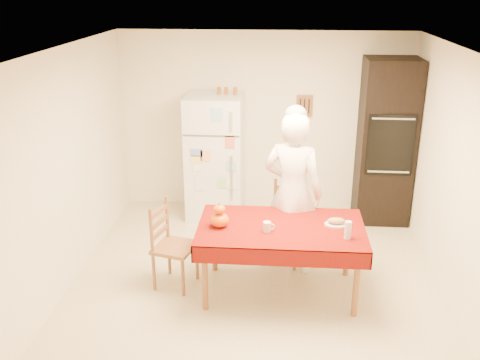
# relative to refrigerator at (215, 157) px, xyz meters

# --- Properties ---
(floor) EXTENTS (4.50, 4.50, 0.00)m
(floor) POSITION_rel_refrigerator_xyz_m (0.65, -1.88, -0.85)
(floor) COLOR #CBB692
(floor) RESTS_ON ground
(room_shell) EXTENTS (4.02, 4.52, 2.51)m
(room_shell) POSITION_rel_refrigerator_xyz_m (0.65, -1.88, 0.77)
(room_shell) COLOR white
(room_shell) RESTS_ON ground
(refrigerator) EXTENTS (0.75, 0.74, 1.70)m
(refrigerator) POSITION_rel_refrigerator_xyz_m (0.00, 0.00, 0.00)
(refrigerator) COLOR white
(refrigerator) RESTS_ON floor
(oven_cabinet) EXTENTS (0.70, 0.62, 2.20)m
(oven_cabinet) POSITION_rel_refrigerator_xyz_m (2.28, 0.05, 0.25)
(oven_cabinet) COLOR black
(oven_cabinet) RESTS_ON floor
(dining_table) EXTENTS (1.70, 1.00, 0.76)m
(dining_table) POSITION_rel_refrigerator_xyz_m (0.92, -1.93, -0.16)
(dining_table) COLOR brown
(dining_table) RESTS_ON floor
(chair_far) EXTENTS (0.52, 0.51, 0.95)m
(chair_far) POSITION_rel_refrigerator_xyz_m (0.98, -1.20, -0.34)
(chair_far) COLOR brown
(chair_far) RESTS_ON floor
(chair_left) EXTENTS (0.50, 0.51, 0.95)m
(chair_left) POSITION_rel_refrigerator_xyz_m (-0.26, -1.87, -0.34)
(chair_left) COLOR brown
(chair_left) RESTS_ON floor
(seated_woman) EXTENTS (0.78, 0.64, 1.84)m
(seated_woman) POSITION_rel_refrigerator_xyz_m (1.04, -1.41, 0.07)
(seated_woman) COLOR white
(seated_woman) RESTS_ON floor
(coffee_mug) EXTENTS (0.08, 0.08, 0.10)m
(coffee_mug) POSITION_rel_refrigerator_xyz_m (0.78, -2.05, -0.04)
(coffee_mug) COLOR silver
(coffee_mug) RESTS_ON dining_table
(pumpkin_lower) EXTENTS (0.19, 0.19, 0.14)m
(pumpkin_lower) POSITION_rel_refrigerator_xyz_m (0.29, -1.98, -0.02)
(pumpkin_lower) COLOR #ED3A05
(pumpkin_lower) RESTS_ON dining_table
(pumpkin_upper) EXTENTS (0.12, 0.12, 0.09)m
(pumpkin_upper) POSITION_rel_refrigerator_xyz_m (0.29, -1.98, 0.10)
(pumpkin_upper) COLOR #CF5304
(pumpkin_upper) RESTS_ON pumpkin_lower
(wine_glass) EXTENTS (0.07, 0.07, 0.18)m
(wine_glass) POSITION_rel_refrigerator_xyz_m (1.56, -2.14, -0.00)
(wine_glass) COLOR silver
(wine_glass) RESTS_ON dining_table
(bread_plate) EXTENTS (0.24, 0.24, 0.02)m
(bread_plate) POSITION_rel_refrigerator_xyz_m (1.48, -1.86, -0.08)
(bread_plate) COLOR silver
(bread_plate) RESTS_ON dining_table
(bread_loaf) EXTENTS (0.18, 0.10, 0.06)m
(bread_loaf) POSITION_rel_refrigerator_xyz_m (1.48, -1.86, -0.04)
(bread_loaf) COLOR #9F834E
(bread_loaf) RESTS_ON bread_plate
(spice_jar_left) EXTENTS (0.05, 0.05, 0.10)m
(spice_jar_left) POSITION_rel_refrigerator_xyz_m (0.06, 0.05, 0.90)
(spice_jar_left) COLOR brown
(spice_jar_left) RESTS_ON refrigerator
(spice_jar_mid) EXTENTS (0.05, 0.05, 0.10)m
(spice_jar_mid) POSITION_rel_refrigerator_xyz_m (0.16, 0.05, 0.90)
(spice_jar_mid) COLOR #934C1A
(spice_jar_mid) RESTS_ON refrigerator
(spice_jar_right) EXTENTS (0.05, 0.05, 0.10)m
(spice_jar_right) POSITION_rel_refrigerator_xyz_m (0.28, 0.05, 0.90)
(spice_jar_right) COLOR #964D1B
(spice_jar_right) RESTS_ON refrigerator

